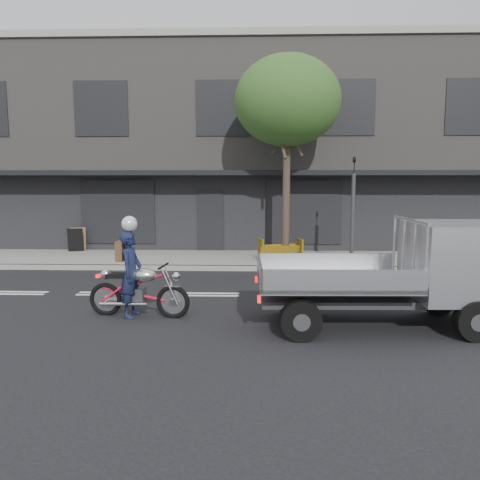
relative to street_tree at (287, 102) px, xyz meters
name	(u,v)px	position (x,y,z in m)	size (l,w,h in m)	color
ground	(207,295)	(-2.20, -4.20, -5.28)	(80.00, 80.00, 0.00)	black
sidewalk	(221,259)	(-2.20, 0.50, -5.20)	(32.00, 3.20, 0.15)	gray
kerb	(217,268)	(-2.20, -1.10, -5.20)	(32.00, 0.20, 0.15)	gray
building_main	(231,154)	(-2.20, 7.10, -1.28)	(26.00, 10.00, 8.00)	slate
street_tree	(287,102)	(0.00, 0.00, 0.00)	(3.40, 3.40, 6.74)	#382B21
traffic_light_pole	(353,217)	(2.00, -0.85, -3.63)	(0.12, 0.12, 3.50)	#2D2D30
motorcycle	(139,289)	(-3.40, -6.07, -4.71)	(2.15, 0.62, 1.11)	black
rider	(131,274)	(-3.55, -6.07, -4.39)	(0.65, 0.43, 1.78)	#141A37
flatbed_ute	(433,265)	(2.36, -6.55, -4.08)	(4.58, 1.99, 2.10)	black
construction_barrier	(281,250)	(-0.18, -0.37, -4.74)	(1.37, 0.55, 0.77)	#E1AA0B
sandwich_board	(75,240)	(-7.68, 1.59, -4.69)	(0.55, 0.37, 0.87)	black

